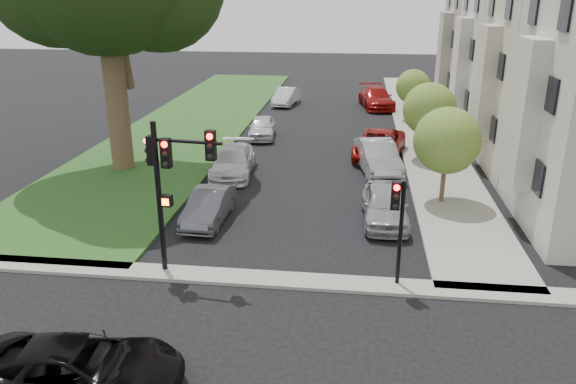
# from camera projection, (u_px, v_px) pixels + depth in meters

# --- Properties ---
(ground) EXTENTS (140.00, 140.00, 0.00)m
(ground) POSITION_uv_depth(u_px,v_px,m) (267.00, 315.00, 16.30)
(ground) COLOR black
(ground) RESTS_ON ground
(grass_strip) EXTENTS (8.00, 44.00, 0.12)m
(grass_strip) POSITION_uv_depth(u_px,v_px,m) (195.00, 121.00, 39.70)
(grass_strip) COLOR #326020
(grass_strip) RESTS_ON ground
(sidewalk_right) EXTENTS (3.50, 44.00, 0.12)m
(sidewalk_right) POSITION_uv_depth(u_px,v_px,m) (422.00, 128.00, 37.87)
(sidewalk_right) COLOR #9B9991
(sidewalk_right) RESTS_ON ground
(sidewalk_cross) EXTENTS (60.00, 1.00, 0.12)m
(sidewalk_cross) POSITION_uv_depth(u_px,v_px,m) (277.00, 280.00, 18.14)
(sidewalk_cross) COLOR #9B9991
(sidewalk_cross) RESTS_ON ground
(house_b) EXTENTS (7.70, 7.55, 15.97)m
(house_b) POSITION_uv_depth(u_px,v_px,m) (572.00, 32.00, 26.93)
(house_b) COLOR #A8A29A
(house_b) RESTS_ON ground
(house_c) EXTENTS (7.70, 7.55, 15.97)m
(house_c) POSITION_uv_depth(u_px,v_px,m) (529.00, 23.00, 33.92)
(house_c) COLOR #ADABAA
(house_c) RESTS_ON ground
(house_d) EXTENTS (7.70, 7.55, 15.97)m
(house_d) POSITION_uv_depth(u_px,v_px,m) (500.00, 17.00, 40.92)
(house_d) COLOR gray
(house_d) RESTS_ON ground
(small_tree_a) EXTENTS (2.85, 2.85, 4.28)m
(small_tree_a) POSITION_uv_depth(u_px,v_px,m) (447.00, 141.00, 23.77)
(small_tree_a) COLOR brown
(small_tree_a) RESTS_ON ground
(small_tree_b) EXTENTS (2.84, 2.84, 4.27)m
(small_tree_b) POSITION_uv_depth(u_px,v_px,m) (429.00, 109.00, 29.96)
(small_tree_b) COLOR brown
(small_tree_b) RESTS_ON ground
(small_tree_c) EXTENTS (2.42, 2.42, 3.63)m
(small_tree_c) POSITION_uv_depth(u_px,v_px,m) (413.00, 87.00, 39.30)
(small_tree_c) COLOR brown
(small_tree_c) RESTS_ON ground
(traffic_signal_main) EXTENTS (2.51, 0.65, 5.12)m
(traffic_signal_main) POSITION_uv_depth(u_px,v_px,m) (170.00, 171.00, 17.56)
(traffic_signal_main) COLOR black
(traffic_signal_main) RESTS_ON ground
(traffic_signal_secondary) EXTENTS (0.45, 0.36, 3.53)m
(traffic_signal_secondary) POSITION_uv_depth(u_px,v_px,m) (398.00, 214.00, 17.07)
(traffic_signal_secondary) COLOR black
(traffic_signal_secondary) RESTS_ON ground
(car_cross_near) EXTENTS (5.10, 2.73, 1.36)m
(car_cross_near) POSITION_uv_depth(u_px,v_px,m) (77.00, 370.00, 12.90)
(car_cross_near) COLOR black
(car_cross_near) RESTS_ON ground
(car_parked_0) EXTENTS (1.90, 4.38, 1.47)m
(car_parked_0) POSITION_uv_depth(u_px,v_px,m) (385.00, 205.00, 22.53)
(car_parked_0) COLOR #999BA0
(car_parked_0) RESTS_ON ground
(car_parked_1) EXTENTS (2.56, 5.08, 1.60)m
(car_parked_1) POSITION_uv_depth(u_px,v_px,m) (378.00, 157.00, 28.73)
(car_parked_1) COLOR #999BA0
(car_parked_1) RESTS_ON ground
(car_parked_2) EXTENTS (3.33, 5.67, 1.48)m
(car_parked_2) POSITION_uv_depth(u_px,v_px,m) (379.00, 144.00, 31.22)
(car_parked_2) COLOR maroon
(car_parked_2) RESTS_ON ground
(car_parked_4) EXTENTS (3.10, 5.76, 1.59)m
(car_parked_4) POSITION_uv_depth(u_px,v_px,m) (376.00, 98.00, 44.24)
(car_parked_4) COLOR maroon
(car_parked_4) RESTS_ON ground
(car_parked_5) EXTENTS (1.49, 3.99, 1.30)m
(car_parked_5) POSITION_uv_depth(u_px,v_px,m) (209.00, 207.00, 22.60)
(car_parked_5) COLOR #3F4247
(car_parked_5) RESTS_ON ground
(car_parked_6) EXTENTS (2.35, 4.98, 1.40)m
(car_parked_6) POSITION_uv_depth(u_px,v_px,m) (233.00, 161.00, 28.31)
(car_parked_6) COLOR silver
(car_parked_6) RESTS_ON ground
(car_parked_7) EXTENTS (1.98, 4.06, 1.33)m
(car_parked_7) POSITION_uv_depth(u_px,v_px,m) (262.00, 127.00, 35.39)
(car_parked_7) COLOR silver
(car_parked_7) RESTS_ON ground
(car_parked_9) EXTENTS (1.94, 4.23, 1.35)m
(car_parked_9) POSITION_uv_depth(u_px,v_px,m) (286.00, 97.00, 45.32)
(car_parked_9) COLOR silver
(car_parked_9) RESTS_ON ground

